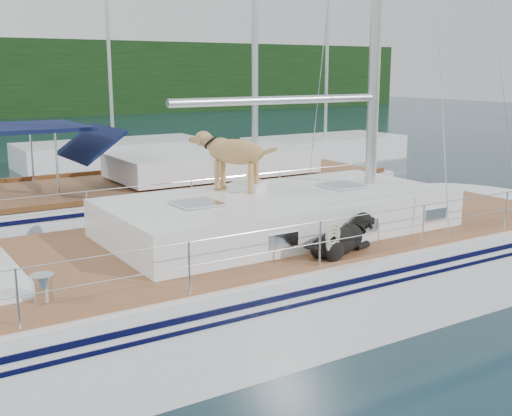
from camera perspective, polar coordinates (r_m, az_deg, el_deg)
ground at (r=9.73m, az=-1.88°, el=-9.80°), size 120.00×120.00×0.00m
main_sailboat at (r=9.54m, az=-1.42°, el=-5.92°), size 12.00×3.80×14.01m
neighbor_sailboat at (r=15.22m, az=-7.40°, el=0.65°), size 11.00×3.50×13.30m
bg_boat_center at (r=25.48m, az=-12.54°, el=4.70°), size 7.20×3.00×11.65m
bg_boat_east at (r=26.77m, az=6.14°, el=5.28°), size 6.40×3.00×11.65m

